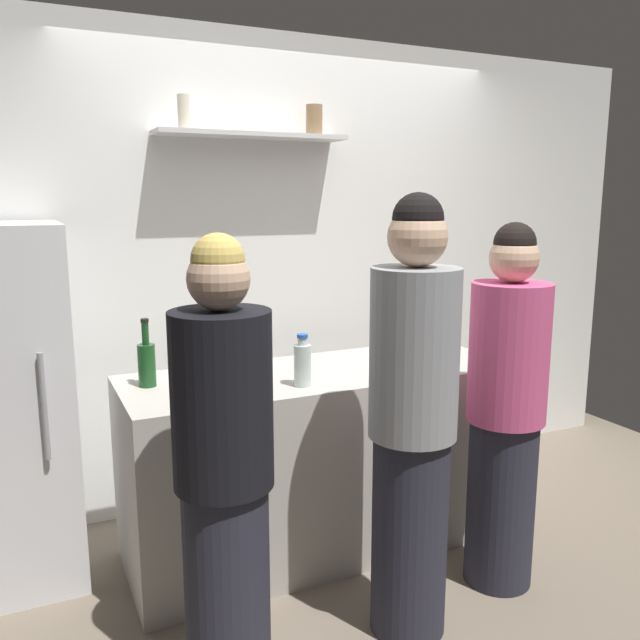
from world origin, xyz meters
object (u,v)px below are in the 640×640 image
at_px(refrigerator, 3,408).
at_px(wine_bottle_green_glass, 147,362).
at_px(person_blonde, 224,475).
at_px(utensil_holder, 220,376).
at_px(wine_bottle_amber_glass, 230,352).
at_px(baking_pan, 416,358).
at_px(person_grey_hoodie, 412,423).
at_px(water_bottle_plastic, 302,364).
at_px(person_pink_top, 505,412).

xyz_separation_m(refrigerator, wine_bottle_green_glass, (0.59, -0.25, 0.20)).
xyz_separation_m(refrigerator, person_blonde, (0.69, -1.07, -0.01)).
bearing_deg(utensil_holder, wine_bottle_amber_glass, 58.89).
bearing_deg(person_blonde, baking_pan, -140.32).
bearing_deg(person_grey_hoodie, refrigerator, -122.28).
relative_size(water_bottle_plastic, person_pink_top, 0.14).
distance_m(utensil_holder, person_blonde, 0.68).
height_order(utensil_holder, person_blonde, person_blonde).
bearing_deg(person_blonde, wine_bottle_amber_glass, -98.18).
xyz_separation_m(baking_pan, wine_bottle_amber_glass, (-0.94, 0.13, 0.10)).
height_order(wine_bottle_amber_glass, person_pink_top, person_pink_top).
distance_m(refrigerator, baking_pan, 1.94).
xyz_separation_m(refrigerator, wine_bottle_amber_glass, (0.96, -0.28, 0.22)).
bearing_deg(wine_bottle_green_glass, person_pink_top, -27.67).
bearing_deg(baking_pan, person_pink_top, -81.29).
distance_m(utensil_holder, person_pink_top, 1.25).
relative_size(utensil_holder, person_grey_hoodie, 0.13).
relative_size(wine_bottle_green_glass, person_pink_top, 0.19).
bearing_deg(person_blonde, refrigerator, -46.49).
bearing_deg(utensil_holder, person_pink_top, -25.81).
bearing_deg(person_blonde, water_bottle_plastic, -123.61).
height_order(wine_bottle_green_glass, water_bottle_plastic, wine_bottle_green_glass).
xyz_separation_m(refrigerator, water_bottle_plastic, (1.21, -0.54, 0.19)).
bearing_deg(refrigerator, utensil_holder, -26.89).
distance_m(utensil_holder, water_bottle_plastic, 0.36).
distance_m(baking_pan, wine_bottle_green_glass, 1.32).
bearing_deg(person_pink_top, person_grey_hoodie, -155.64).
relative_size(refrigerator, wine_bottle_amber_glass, 5.02).
distance_m(wine_bottle_green_glass, water_bottle_plastic, 0.69).
bearing_deg(person_pink_top, person_blonde, -162.58).
height_order(refrigerator, utensil_holder, refrigerator).
distance_m(wine_bottle_amber_glass, person_blonde, 0.87).
bearing_deg(water_bottle_plastic, baking_pan, 10.65).
bearing_deg(person_blonde, wine_bottle_green_glass, -72.44).
xyz_separation_m(wine_bottle_amber_glass, person_pink_top, (1.03, -0.70, -0.23)).
height_order(baking_pan, person_grey_hoodie, person_grey_hoodie).
xyz_separation_m(utensil_holder, person_grey_hoodie, (0.56, -0.65, -0.09)).
relative_size(wine_bottle_amber_glass, person_blonde, 0.20).
bearing_deg(refrigerator, person_grey_hoodie, -37.26).
xyz_separation_m(wine_bottle_green_glass, person_grey_hoodie, (0.84, -0.84, -0.14)).
height_order(wine_bottle_amber_glass, water_bottle_plastic, wine_bottle_amber_glass).
bearing_deg(baking_pan, utensil_holder, -178.38).
bearing_deg(utensil_holder, baking_pan, 1.62).
xyz_separation_m(baking_pan, person_pink_top, (0.09, -0.57, -0.12)).
bearing_deg(utensil_holder, wine_bottle_green_glass, 145.44).
height_order(refrigerator, wine_bottle_amber_glass, refrigerator).
xyz_separation_m(refrigerator, utensil_holder, (0.87, -0.44, 0.15)).
height_order(baking_pan, wine_bottle_green_glass, wine_bottle_green_glass).
height_order(person_grey_hoodie, person_pink_top, person_grey_hoodie).
height_order(refrigerator, water_bottle_plastic, refrigerator).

